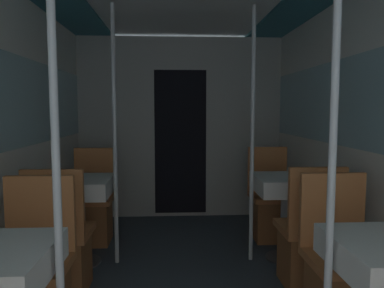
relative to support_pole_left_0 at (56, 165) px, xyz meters
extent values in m
cube|color=silver|center=(-0.68, 1.03, 0.00)|extent=(0.05, 6.26, 2.23)
cube|color=#9EC6D1|center=(-0.67, 1.03, 0.29)|extent=(0.03, 5.76, 0.69)
cube|color=silver|center=(1.87, 1.03, 0.00)|extent=(0.05, 6.26, 2.23)
cube|color=#9EC6D1|center=(1.86, 1.03, 0.29)|extent=(0.03, 5.76, 0.69)
cube|color=#A8A8A3|center=(0.60, 3.08, 0.00)|extent=(2.50, 0.08, 2.23)
cube|color=black|center=(0.60, 3.04, -0.18)|extent=(0.64, 0.01, 1.78)
cube|color=#D17A42|center=(-0.32, 0.51, -0.67)|extent=(0.42, 0.42, 0.05)
cube|color=#D17A42|center=(-0.32, 0.70, -0.41)|extent=(0.42, 0.04, 0.48)
cylinder|color=silver|center=(0.00, 0.00, 0.00)|extent=(0.04, 0.04, 2.23)
cylinder|color=#4C4C51|center=(-0.32, 1.63, -1.11)|extent=(0.36, 0.36, 0.01)
cylinder|color=#B7B7BC|center=(-0.32, 1.63, -0.74)|extent=(0.10, 0.10, 0.72)
cube|color=#93704C|center=(-0.32, 1.63, -0.37)|extent=(0.52, 0.52, 0.02)
cube|color=white|center=(-0.32, 1.63, -0.43)|extent=(0.56, 0.56, 0.14)
cube|color=#9C5B31|center=(-0.32, 1.12, -0.90)|extent=(0.35, 0.35, 0.42)
cube|color=#D17A42|center=(-0.32, 1.12, -0.67)|extent=(0.42, 0.42, 0.05)
cube|color=#D17A42|center=(-0.32, 0.94, -0.41)|extent=(0.42, 0.04, 0.48)
cube|color=#9C5B31|center=(-0.32, 2.15, -0.90)|extent=(0.35, 0.35, 0.42)
cube|color=#D17A42|center=(-0.32, 2.15, -0.67)|extent=(0.42, 0.42, 0.05)
cube|color=#D17A42|center=(-0.32, 2.33, -0.41)|extent=(0.42, 0.04, 0.48)
cylinder|color=silver|center=(0.00, 1.63, 0.00)|extent=(0.04, 0.04, 2.23)
cube|color=#D17A42|center=(1.51, 0.51, -0.67)|extent=(0.42, 0.42, 0.05)
cube|color=#D17A42|center=(1.51, 0.70, -0.41)|extent=(0.42, 0.04, 0.48)
cylinder|color=silver|center=(1.19, 0.00, 0.00)|extent=(0.04, 0.04, 2.23)
cylinder|color=#4C4C51|center=(1.51, 1.63, -1.11)|extent=(0.36, 0.36, 0.01)
cylinder|color=#B7B7BC|center=(1.51, 1.63, -0.74)|extent=(0.10, 0.10, 0.72)
cube|color=#93704C|center=(1.51, 1.63, -0.37)|extent=(0.52, 0.52, 0.02)
cube|color=white|center=(1.51, 1.63, -0.43)|extent=(0.56, 0.56, 0.14)
cube|color=#9C5B31|center=(1.51, 1.12, -0.90)|extent=(0.35, 0.35, 0.42)
cube|color=#D17A42|center=(1.51, 1.12, -0.67)|extent=(0.42, 0.42, 0.05)
cube|color=#D17A42|center=(1.51, 0.94, -0.41)|extent=(0.42, 0.04, 0.48)
cube|color=#9C5B31|center=(1.51, 2.15, -0.90)|extent=(0.35, 0.35, 0.42)
cube|color=#D17A42|center=(1.51, 2.15, -0.67)|extent=(0.42, 0.42, 0.05)
cube|color=#D17A42|center=(1.51, 2.33, -0.41)|extent=(0.42, 0.04, 0.48)
cylinder|color=silver|center=(1.19, 1.63, 0.00)|extent=(0.04, 0.04, 2.23)
camera|label=1|loc=(0.49, -1.59, 0.23)|focal=35.00mm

